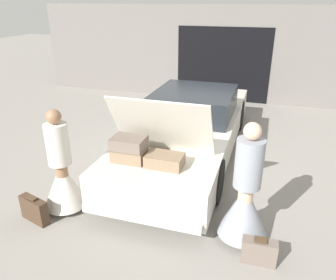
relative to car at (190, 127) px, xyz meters
name	(u,v)px	position (x,y,z in m)	size (l,w,h in m)	color
ground_plane	(189,152)	(0.00, -0.01, -0.56)	(40.00, 40.00, 0.00)	gray
garage_wall_back	(224,55)	(0.00, 4.10, 0.83)	(12.00, 0.14, 2.80)	slate
car	(190,127)	(0.00, 0.00, 0.00)	(1.81, 5.43, 1.70)	silver
person_left	(62,176)	(-1.30, -2.49, 0.00)	(0.62, 0.62, 1.58)	#997051
person_right	(245,201)	(1.31, -2.37, 0.02)	(0.65, 0.65, 1.64)	beige
suitcase_beside_left_person	(34,210)	(-1.55, -2.89, -0.38)	(0.50, 0.26, 0.40)	#473323
suitcase_beside_right_person	(259,251)	(1.55, -2.76, -0.40)	(0.42, 0.17, 0.35)	#75665B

